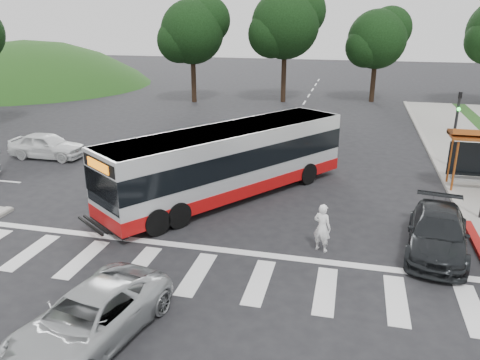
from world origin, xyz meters
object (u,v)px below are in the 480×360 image
(transit_bus, at_px, (230,163))
(pedestrian, at_px, (322,228))
(dark_sedan, at_px, (438,233))
(silver_suv_south, at_px, (89,319))

(transit_bus, relative_size, pedestrian, 6.96)
(dark_sedan, bearing_deg, pedestrian, -158.64)
(transit_bus, distance_m, pedestrian, 6.09)
(transit_bus, height_order, silver_suv_south, transit_bus)
(transit_bus, bearing_deg, silver_suv_south, -59.52)
(pedestrian, bearing_deg, transit_bus, -20.62)
(dark_sedan, xyz_separation_m, silver_suv_south, (-9.04, -7.05, -0.03))
(pedestrian, xyz_separation_m, dark_sedan, (3.83, 0.89, -0.17))
(transit_bus, height_order, dark_sedan, transit_bus)
(silver_suv_south, bearing_deg, transit_bus, 96.51)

